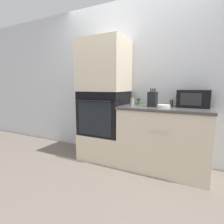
{
  "coord_description": "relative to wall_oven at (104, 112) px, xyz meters",
  "views": [
    {
      "loc": [
        0.99,
        -2.09,
        1.15
      ],
      "look_at": [
        -0.17,
        0.21,
        0.77
      ],
      "focal_mm": 28.0,
      "sensor_mm": 36.0,
      "label": 1
    }
  ],
  "objects": [
    {
      "name": "wall_oven",
      "position": [
        0.0,
        0.0,
        0.0
      ],
      "size": [
        0.67,
        0.64,
        0.67
      ],
      "color": "black",
      "rests_on": "oven_cabinet_base"
    },
    {
      "name": "condiment_jar_near",
      "position": [
        0.53,
        0.09,
        0.18
      ],
      "size": [
        0.06,
        0.06,
        0.09
      ],
      "color": "#427047",
      "rests_on": "counter_unit"
    },
    {
      "name": "microwave",
      "position": [
        1.26,
        0.14,
        0.25
      ],
      "size": [
        0.4,
        0.27,
        0.23
      ],
      "color": "black",
      "rests_on": "counter_unit"
    },
    {
      "name": "ground_plane",
      "position": [
        0.35,
        -0.3,
        -0.74
      ],
      "size": [
        12.0,
        12.0,
        0.0
      ],
      "primitive_type": "plane",
      "color": "#6B6056"
    },
    {
      "name": "oven_cabinet_upper",
      "position": [
        0.0,
        0.0,
        0.72
      ],
      "size": [
        0.69,
        0.6,
        0.76
      ],
      "color": "beige",
      "rests_on": "wall_oven"
    },
    {
      "name": "bowl",
      "position": [
        0.93,
        -0.08,
        0.15
      ],
      "size": [
        0.17,
        0.17,
        0.04
      ],
      "color": "white",
      "rests_on": "counter_unit"
    },
    {
      "name": "wall_back",
      "position": [
        0.35,
        0.33,
        0.51
      ],
      "size": [
        8.0,
        0.05,
        2.5
      ],
      "color": "silver",
      "rests_on": "ground_plane"
    },
    {
      "name": "knife_block",
      "position": [
        0.76,
        -0.01,
        0.24
      ],
      "size": [
        0.11,
        0.15,
        0.25
      ],
      "color": "black",
      "rests_on": "counter_unit"
    },
    {
      "name": "condiment_jar_far",
      "position": [
        0.44,
        0.05,
        0.19
      ],
      "size": [
        0.05,
        0.05,
        0.1
      ],
      "color": "silver",
      "rests_on": "counter_unit"
    },
    {
      "name": "counter_unit",
      "position": [
        0.93,
        0.0,
        -0.3
      ],
      "size": [
        1.18,
        0.63,
        0.88
      ],
      "color": "beige",
      "rests_on": "ground_plane"
    },
    {
      "name": "condiment_jar_mid",
      "position": [
        0.98,
        0.2,
        0.18
      ],
      "size": [
        0.05,
        0.05,
        0.09
      ],
      "color": "#427047",
      "rests_on": "counter_unit"
    },
    {
      "name": "oven_cabinet_base",
      "position": [
        0.0,
        0.0,
        -0.54
      ],
      "size": [
        0.69,
        0.6,
        0.41
      ],
      "color": "beige",
      "rests_on": "ground_plane"
    }
  ]
}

